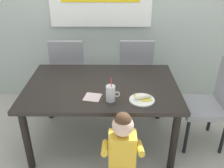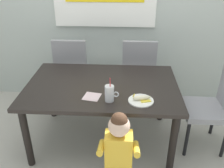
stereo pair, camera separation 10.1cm
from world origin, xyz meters
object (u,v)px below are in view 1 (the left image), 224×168
at_px(dining_chair_far, 213,100).
at_px(toddler_standing, 122,146).
at_px(milk_cup, 111,94).
at_px(dining_chair_left, 69,69).
at_px(dining_table, 102,91).
at_px(dining_chair_right, 135,69).
at_px(paper_napkin, 92,97).
at_px(snack_plate, 142,100).
at_px(peeled_banana, 143,97).

height_order(dining_chair_far, toddler_standing, dining_chair_far).
distance_m(dining_chair_far, milk_cup, 1.12).
xyz_separation_m(dining_chair_left, toddler_standing, (0.66, -1.44, -0.02)).
xyz_separation_m(dining_table, dining_chair_right, (0.40, 0.76, -0.08)).
relative_size(dining_chair_left, milk_cup, 3.86).
distance_m(toddler_standing, paper_napkin, 0.55).
distance_m(dining_chair_left, dining_chair_right, 0.87).
bearing_deg(toddler_standing, dining_table, 105.52).
xyz_separation_m(toddler_standing, snack_plate, (0.18, 0.40, 0.19)).
distance_m(dining_chair_far, toddler_standing, 1.18).
xyz_separation_m(dining_chair_far, milk_cup, (-1.06, -0.29, 0.23)).
bearing_deg(snack_plate, milk_cup, -178.81).
bearing_deg(toddler_standing, paper_napkin, 120.80).
relative_size(dining_chair_far, toddler_standing, 1.15).
bearing_deg(dining_table, snack_plate, -38.78).
bearing_deg(milk_cup, dining_chair_far, 15.38).
height_order(dining_chair_left, dining_chair_far, same).
xyz_separation_m(dining_chair_far, toddler_standing, (-0.96, -0.68, -0.02)).
height_order(dining_chair_far, peeled_banana, dining_chair_far).
xyz_separation_m(milk_cup, paper_napkin, (-0.17, 0.06, -0.06)).
bearing_deg(dining_chair_right, dining_chair_left, 1.23).
height_order(peeled_banana, paper_napkin, peeled_banana).
distance_m(dining_chair_right, peeled_banana, 1.08).
relative_size(milk_cup, peeled_banana, 1.42).
distance_m(toddler_standing, peeled_banana, 0.49).
height_order(dining_chair_far, milk_cup, dining_chair_far).
relative_size(dining_chair_right, toddler_standing, 1.15).
relative_size(dining_chair_right, snack_plate, 4.17).
height_order(dining_table, peeled_banana, peeled_banana).
height_order(toddler_standing, peeled_banana, toddler_standing).
bearing_deg(paper_napkin, snack_plate, -6.53).
height_order(dining_chair_right, milk_cup, dining_chair_right).
bearing_deg(paper_napkin, dining_chair_far, 10.75).
xyz_separation_m(dining_chair_right, milk_cup, (-0.31, -1.07, 0.23)).
bearing_deg(snack_plate, dining_chair_right, 88.72).
xyz_separation_m(dining_table, toddler_standing, (0.20, -0.70, -0.10)).
distance_m(dining_chair_left, dining_chair_far, 1.79).
height_order(dining_table, dining_chair_far, dining_chair_far).
distance_m(dining_chair_left, paper_napkin, 1.08).
relative_size(peeled_banana, paper_napkin, 1.17).
bearing_deg(dining_chair_far, peeled_banana, -69.97).
xyz_separation_m(dining_chair_right, dining_chair_far, (0.75, -0.78, 0.00)).
distance_m(dining_chair_right, toddler_standing, 1.48).
xyz_separation_m(toddler_standing, peeled_banana, (0.19, 0.40, 0.21)).
distance_m(dining_chair_right, paper_napkin, 1.13).
bearing_deg(toddler_standing, peeled_banana, 64.48).
xyz_separation_m(dining_chair_left, peeled_banana, (0.85, -1.04, 0.20)).
bearing_deg(dining_table, dining_chair_right, 61.95).
height_order(dining_table, paper_napkin, paper_napkin).
relative_size(dining_chair_left, dining_chair_right, 1.00).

